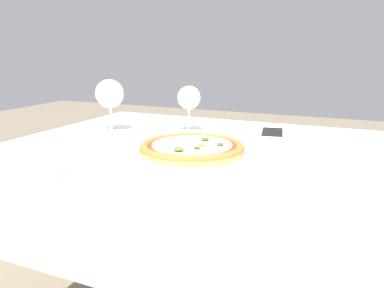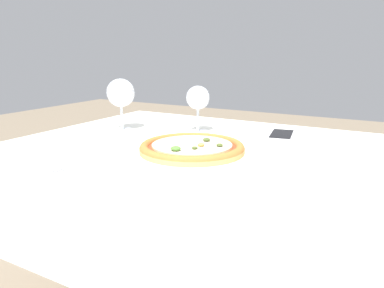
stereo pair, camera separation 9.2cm
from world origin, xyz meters
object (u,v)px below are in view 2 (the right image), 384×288
object	(u,v)px
wine_glass_far_left	(198,100)
wine_glass_far_right	(121,94)
fork	(43,179)
cell_phone	(282,135)
pizza_plate	(192,149)
dining_table	(201,191)

from	to	relation	value
wine_glass_far_left	wine_glass_far_right	bearing A→B (deg)	-158.88
fork	cell_phone	bearing A→B (deg)	63.67
cell_phone	wine_glass_far_right	bearing A→B (deg)	-161.88
wine_glass_far_left	wine_glass_far_right	world-z (taller)	wine_glass_far_right
wine_glass_far_right	cell_phone	xyz separation A→B (m)	(0.49, 0.16, -0.11)
pizza_plate	cell_phone	world-z (taller)	pizza_plate
pizza_plate	cell_phone	size ratio (longest dim) A/B	1.88
fork	wine_glass_far_left	xyz separation A→B (m)	(0.06, 0.55, 0.10)
pizza_plate	fork	xyz separation A→B (m)	(-0.17, -0.31, -0.01)
fork	wine_glass_far_left	distance (m)	0.56
fork	wine_glass_far_right	world-z (taller)	wine_glass_far_right
cell_phone	wine_glass_far_left	bearing A→B (deg)	-164.76
fork	pizza_plate	bearing A→B (deg)	60.88
dining_table	pizza_plate	world-z (taller)	pizza_plate
cell_phone	fork	bearing A→B (deg)	-116.33
dining_table	fork	distance (m)	0.37
wine_glass_far_right	cell_phone	bearing A→B (deg)	18.12
wine_glass_far_right	cell_phone	size ratio (longest dim) A/B	1.09
pizza_plate	dining_table	bearing A→B (deg)	-14.62
pizza_plate	cell_phone	distance (m)	0.34
pizza_plate	wine_glass_far_left	world-z (taller)	wine_glass_far_left
pizza_plate	wine_glass_far_right	bearing A→B (deg)	156.18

